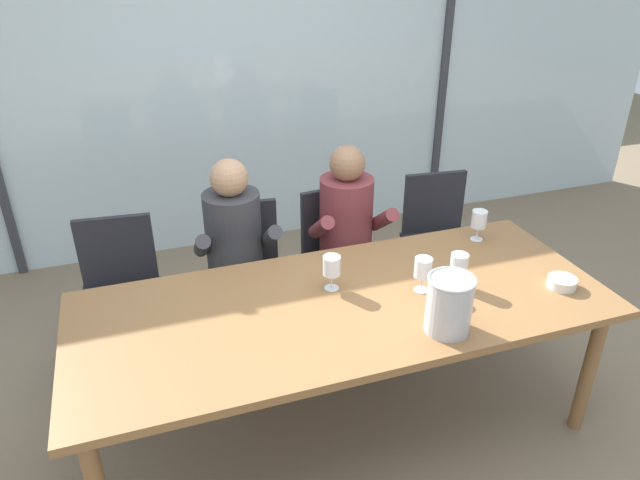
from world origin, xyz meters
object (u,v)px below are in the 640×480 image
(chair_near_curtain, at_px, (120,284))
(wine_glass_near_bucket, at_px, (332,267))
(wine_glass_by_left_taster, at_px, (423,269))
(wine_glass_by_right_taster, at_px, (459,264))
(chair_center, at_px, (339,248))
(chair_left_of_center, at_px, (246,266))
(ice_bucket_primary, at_px, (449,304))
(tasting_bowl, at_px, (562,282))
(dining_table, at_px, (344,314))
(wine_glass_center_pour, at_px, (479,220))
(chair_right_of_center, at_px, (438,230))
(person_maroon_top, at_px, (350,233))
(person_charcoal_jacket, at_px, (236,251))

(chair_near_curtain, bearing_deg, wine_glass_near_bucket, -33.46)
(wine_glass_by_left_taster, height_order, wine_glass_by_right_taster, same)
(wine_glass_by_left_taster, xyz_separation_m, wine_glass_by_right_taster, (0.18, -0.02, 0.00))
(chair_center, bearing_deg, chair_left_of_center, 175.52)
(ice_bucket_primary, bearing_deg, chair_center, 90.73)
(chair_center, distance_m, tasting_bowl, 1.36)
(dining_table, height_order, wine_glass_by_left_taster, wine_glass_by_left_taster)
(wine_glass_by_right_taster, bearing_deg, wine_glass_near_bucket, 163.05)
(chair_center, bearing_deg, chair_near_curtain, 173.06)
(chair_center, bearing_deg, ice_bucket_primary, -96.03)
(dining_table, bearing_deg, wine_glass_center_pour, 20.52)
(dining_table, height_order, chair_right_of_center, chair_right_of_center)
(ice_bucket_primary, height_order, wine_glass_by_left_taster, ice_bucket_primary)
(chair_right_of_center, height_order, tasting_bowl, chair_right_of_center)
(dining_table, height_order, chair_center, chair_center)
(chair_near_curtain, height_order, wine_glass_by_left_taster, wine_glass_by_left_taster)
(person_maroon_top, xyz_separation_m, wine_glass_by_left_taster, (0.05, -0.80, 0.19))
(wine_glass_near_bucket, bearing_deg, person_charcoal_jacket, 117.29)
(tasting_bowl, distance_m, wine_glass_by_right_taster, 0.51)
(tasting_bowl, distance_m, wine_glass_center_pour, 0.58)
(chair_right_of_center, relative_size, wine_glass_center_pour, 5.09)
(wine_glass_by_left_taster, bearing_deg, person_maroon_top, 93.39)
(ice_bucket_primary, relative_size, wine_glass_center_pour, 1.49)
(wine_glass_by_right_taster, bearing_deg, person_charcoal_jacket, 137.95)
(person_maroon_top, bearing_deg, ice_bucket_primary, -86.31)
(tasting_bowl, bearing_deg, chair_center, 122.19)
(chair_center, bearing_deg, tasting_bowl, -64.56)
(chair_left_of_center, bearing_deg, wine_glass_center_pour, -17.65)
(chair_left_of_center, distance_m, tasting_bowl, 1.74)
(chair_center, relative_size, wine_glass_by_left_taster, 5.09)
(chair_near_curtain, relative_size, wine_glass_by_right_taster, 5.09)
(wine_glass_center_pour, bearing_deg, wine_glass_by_right_taster, -132.53)
(chair_near_curtain, height_order, ice_bucket_primary, ice_bucket_primary)
(dining_table, bearing_deg, ice_bucket_primary, -45.14)
(chair_right_of_center, xyz_separation_m, person_charcoal_jacket, (-1.38, -0.16, 0.17))
(dining_table, relative_size, chair_center, 2.81)
(chair_center, relative_size, wine_glass_by_right_taster, 5.09)
(dining_table, xyz_separation_m, wine_glass_by_right_taster, (0.56, -0.05, 0.19))
(chair_left_of_center, height_order, wine_glass_near_bucket, wine_glass_near_bucket)
(chair_right_of_center, height_order, ice_bucket_primary, ice_bucket_primary)
(chair_left_of_center, distance_m, chair_center, 0.61)
(dining_table, bearing_deg, tasting_bowl, -11.88)
(ice_bucket_primary, bearing_deg, chair_left_of_center, 116.83)
(ice_bucket_primary, bearing_deg, dining_table, 134.86)
(person_charcoal_jacket, bearing_deg, person_maroon_top, 2.42)
(wine_glass_center_pour, bearing_deg, chair_near_curtain, 163.33)
(dining_table, height_order, tasting_bowl, tasting_bowl)
(dining_table, relative_size, wine_glass_near_bucket, 14.28)
(ice_bucket_primary, relative_size, wine_glass_by_right_taster, 1.49)
(chair_near_curtain, height_order, wine_glass_near_bucket, wine_glass_near_bucket)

